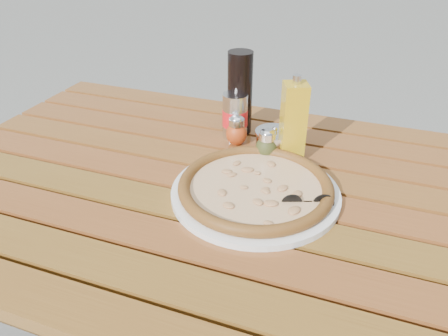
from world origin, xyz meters
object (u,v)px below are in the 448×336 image
(soda_can, at_px, (235,116))
(table, at_px, (221,211))
(pepper_shaker, at_px, (236,131))
(dark_bottle, at_px, (240,93))
(parmesan_tin, at_px, (274,141))
(oregano_shaker, at_px, (267,145))
(olive_oil_cruet, at_px, (293,121))
(pizza, at_px, (256,187))
(plate, at_px, (255,193))
(sunglasses, at_px, (307,204))

(soda_can, bearing_deg, table, -78.38)
(pepper_shaker, relative_size, dark_bottle, 0.37)
(parmesan_tin, bearing_deg, oregano_shaker, -102.34)
(soda_can, height_order, olive_oil_cruet, olive_oil_cruet)
(parmesan_tin, bearing_deg, pepper_shaker, 174.65)
(olive_oil_cruet, distance_m, parmesan_tin, 0.08)
(pepper_shaker, bearing_deg, pizza, -61.31)
(table, height_order, parmesan_tin, parmesan_tin)
(pepper_shaker, xyz_separation_m, parmesan_tin, (0.10, -0.01, -0.01))
(plate, height_order, oregano_shaker, oregano_shaker)
(table, relative_size, plate, 3.89)
(oregano_shaker, bearing_deg, dark_bottle, 131.61)
(oregano_shaker, distance_m, sunglasses, 0.22)
(dark_bottle, bearing_deg, oregano_shaker, -48.39)
(parmesan_tin, height_order, sunglasses, parmesan_tin)
(plate, relative_size, soda_can, 3.00)
(dark_bottle, relative_size, sunglasses, 2.04)
(parmesan_tin, bearing_deg, olive_oil_cruet, -11.19)
(sunglasses, bearing_deg, parmesan_tin, 99.80)
(table, relative_size, parmesan_tin, 12.34)
(pepper_shaker, distance_m, parmesan_tin, 0.10)
(soda_can, bearing_deg, oregano_shaker, -38.70)
(olive_oil_cruet, xyz_separation_m, sunglasses, (0.08, -0.21, -0.08))
(plate, distance_m, olive_oil_cruet, 0.21)
(table, xyz_separation_m, plate, (0.09, -0.02, 0.08))
(oregano_shaker, bearing_deg, plate, -82.65)
(parmesan_tin, bearing_deg, soda_can, 156.93)
(dark_bottle, xyz_separation_m, soda_can, (-0.00, -0.04, -0.05))
(plate, distance_m, parmesan_tin, 0.20)
(plate, relative_size, olive_oil_cruet, 1.71)
(pizza, bearing_deg, sunglasses, -7.29)
(table, bearing_deg, dark_bottle, 100.04)
(pepper_shaker, height_order, dark_bottle, dark_bottle)
(soda_can, bearing_deg, pizza, -62.05)
(pizza, height_order, dark_bottle, dark_bottle)
(olive_oil_cruet, bearing_deg, parmesan_tin, 168.81)
(oregano_shaker, distance_m, olive_oil_cruet, 0.08)
(table, xyz_separation_m, parmesan_tin, (0.07, 0.18, 0.11))
(oregano_shaker, bearing_deg, soda_can, 141.30)
(plate, xyz_separation_m, pepper_shaker, (-0.11, 0.21, 0.03))
(table, relative_size, pepper_shaker, 17.07)
(plate, distance_m, pepper_shaker, 0.24)
(sunglasses, bearing_deg, table, 150.27)
(dark_bottle, height_order, parmesan_tin, dark_bottle)
(dark_bottle, xyz_separation_m, parmesan_tin, (0.12, -0.09, -0.08))
(table, distance_m, pizza, 0.13)
(pizza, bearing_deg, olive_oil_cruet, 80.25)
(table, distance_m, olive_oil_cruet, 0.27)
(oregano_shaker, height_order, soda_can, soda_can)
(plate, height_order, dark_bottle, dark_bottle)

